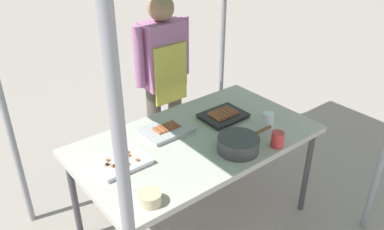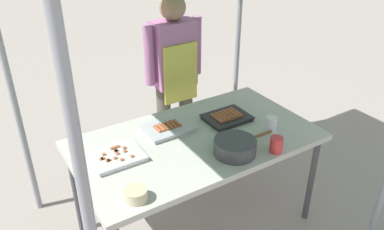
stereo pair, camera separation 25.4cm
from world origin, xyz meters
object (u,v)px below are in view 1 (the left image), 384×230
at_px(tray_meat_skewers, 121,161).
at_px(cooking_wok, 238,143).
at_px(tray_pork_links, 167,130).
at_px(tray_grilled_sausages, 223,115).
at_px(drink_cup_near_edge, 277,139).
at_px(vendor_woman, 163,72).
at_px(drink_cup_by_wok, 268,120).
at_px(condiment_bowl, 150,198).
at_px(stall_table, 197,144).

xyz_separation_m(tray_meat_skewers, cooking_wok, (0.64, -0.33, 0.03)).
height_order(tray_meat_skewers, tray_pork_links, tray_pork_links).
bearing_deg(tray_grilled_sausages, tray_pork_links, 167.71).
bearing_deg(cooking_wok, tray_grilled_sausages, 60.21).
xyz_separation_m(drink_cup_near_edge, vendor_woman, (-0.04, 1.19, 0.09)).
bearing_deg(drink_cup_by_wok, tray_grilled_sausages, 117.93).
bearing_deg(tray_grilled_sausages, vendor_woman, 92.18).
distance_m(drink_cup_near_edge, drink_cup_by_wok, 0.24).
distance_m(tray_pork_links, condiment_bowl, 0.71).
relative_size(stall_table, drink_cup_by_wok, 14.65).
relative_size(drink_cup_near_edge, drink_cup_by_wok, 0.92).
xyz_separation_m(tray_grilled_sausages, condiment_bowl, (-0.91, -0.43, 0.01)).
relative_size(tray_meat_skewers, condiment_bowl, 2.59).
relative_size(drink_cup_by_wok, vendor_woman, 0.07).
relative_size(tray_grilled_sausages, condiment_bowl, 2.58).
xyz_separation_m(stall_table, vendor_woman, (0.29, 0.79, 0.19)).
xyz_separation_m(stall_table, drink_cup_by_wok, (0.47, -0.20, 0.11)).
distance_m(tray_pork_links, vendor_woman, 0.74).
bearing_deg(tray_meat_skewers, drink_cup_by_wok, -14.00).
relative_size(stall_table, condiment_bowl, 13.23).
relative_size(tray_meat_skewers, vendor_woman, 0.21).
distance_m(tray_pork_links, cooking_wok, 0.51).
distance_m(stall_table, drink_cup_by_wok, 0.52).
distance_m(cooking_wok, vendor_woman, 1.09).
bearing_deg(vendor_woman, drink_cup_by_wok, 100.22).
xyz_separation_m(stall_table, tray_meat_skewers, (-0.54, 0.05, 0.07)).
bearing_deg(tray_pork_links, cooking_wok, -64.32).
bearing_deg(drink_cup_by_wok, condiment_bowl, -172.03).
xyz_separation_m(cooking_wok, drink_cup_near_edge, (0.23, -0.12, -0.00)).
height_order(stall_table, drink_cup_by_wok, drink_cup_by_wok).
relative_size(tray_grilled_sausages, vendor_woman, 0.21).
distance_m(stall_table, cooking_wok, 0.31).
height_order(cooking_wok, condiment_bowl, cooking_wok).
relative_size(stall_table, vendor_woman, 1.06).
xyz_separation_m(tray_grilled_sausages, drink_cup_near_edge, (0.02, -0.48, 0.03)).
xyz_separation_m(stall_table, cooking_wok, (0.11, -0.28, 0.10)).
height_order(tray_grilled_sausages, tray_meat_skewers, tray_grilled_sausages).
distance_m(cooking_wok, drink_cup_by_wok, 0.37).
distance_m(stall_table, vendor_woman, 0.87).
height_order(tray_meat_skewers, cooking_wok, cooking_wok).
bearing_deg(cooking_wok, stall_table, 111.40).
distance_m(tray_meat_skewers, tray_pork_links, 0.44).
xyz_separation_m(tray_grilled_sausages, vendor_woman, (-0.03, 0.70, 0.12)).
distance_m(stall_table, tray_meat_skewers, 0.54).
xyz_separation_m(tray_meat_skewers, tray_pork_links, (0.42, 0.13, 0.00)).
height_order(stall_table, vendor_woman, vendor_woman).
height_order(condiment_bowl, vendor_woman, vendor_woman).
relative_size(tray_grilled_sausages, tray_pork_links, 0.96).
xyz_separation_m(cooking_wok, vendor_woman, (0.18, 1.07, 0.09)).
height_order(stall_table, tray_grilled_sausages, tray_grilled_sausages).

